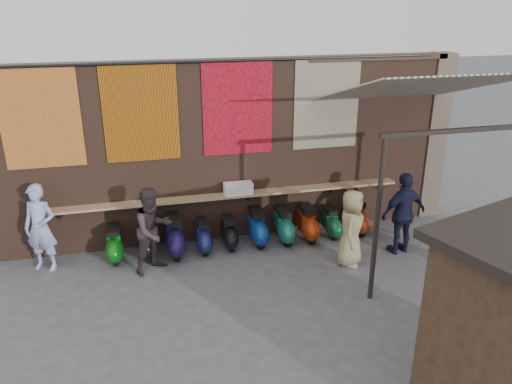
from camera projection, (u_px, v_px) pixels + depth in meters
ground at (252, 295)px, 9.28m from camera, size 70.00×70.00×0.00m
brick_wall at (223, 152)px, 11.00m from camera, size 10.00×0.40×4.00m
pier_right at (433, 137)px, 12.17m from camera, size 0.50×0.50×4.00m
eating_counter at (227, 196)px, 10.99m from camera, size 8.00×0.32×0.05m
shelf_box at (238, 189)px, 10.96m from camera, size 0.63×0.27×0.26m
tapestry_redgold at (40, 118)px, 9.63m from camera, size 1.50×0.02×2.00m
tapestry_sun at (141, 113)px, 10.06m from camera, size 1.50×0.02×2.00m
tapestry_orange at (238, 108)px, 10.51m from camera, size 1.50×0.02×2.00m
tapestry_multi at (327, 104)px, 10.96m from camera, size 1.50×0.02×2.00m
hang_rail at (223, 61)px, 10.07m from camera, size 9.50×0.06×0.06m
scooter_stool_0 at (114, 245)px, 10.42m from camera, size 0.34×0.75×0.72m
scooter_stool_1 at (146, 239)px, 10.59m from camera, size 0.36×0.80×0.76m
scooter_stool_2 at (175, 237)px, 10.63m from camera, size 0.40×0.89×0.84m
scooter_stool_3 at (203, 236)px, 10.81m from camera, size 0.32×0.72×0.68m
scooter_stool_4 at (229, 233)px, 10.98m from camera, size 0.32×0.71×0.67m
scooter_stool_5 at (257, 228)px, 11.12m from camera, size 0.37×0.82×0.78m
scooter_stool_6 at (284, 226)px, 11.21m from camera, size 0.36×0.80×0.76m
scooter_stool_7 at (307, 223)px, 11.33m from camera, size 0.37×0.82×0.78m
scooter_stool_8 at (331, 222)px, 11.49m from camera, size 0.32×0.72×0.68m
scooter_stool_9 at (356, 217)px, 11.66m from camera, size 0.37×0.83×0.79m
diner_left at (41, 228)px, 9.90m from camera, size 0.78×0.66×1.81m
diner_right at (153, 230)px, 9.85m from camera, size 1.09×1.03×1.77m
shopper_navy at (403, 213)px, 10.56m from camera, size 1.12×0.60×1.81m
shopper_grey at (494, 242)px, 9.57m from camera, size 1.04×0.62×1.59m
shopper_tan at (351, 228)px, 10.11m from camera, size 0.85×0.95×1.62m
stall_sign at (482, 265)px, 6.63m from camera, size 1.16×0.40×0.50m
stall_shelf at (471, 323)px, 6.96m from camera, size 1.90×0.69×0.06m
awning_canvas at (417, 88)px, 9.60m from camera, size 3.20×3.28×0.97m
awning_ledger at (380, 58)px, 10.89m from camera, size 3.30×0.08×0.12m
awning_header at (461, 130)px, 8.41m from camera, size 3.00×0.08×0.08m
awning_post_left at (377, 221)px, 8.65m from camera, size 0.09×0.09×3.10m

